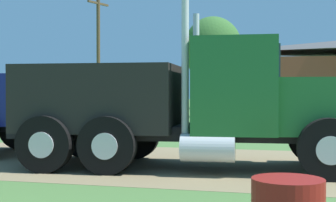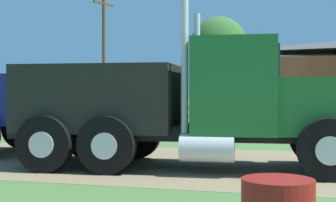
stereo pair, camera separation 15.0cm
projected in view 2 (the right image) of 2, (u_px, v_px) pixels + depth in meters
The scene contains 4 objects.
truck_foreground_white at pixel (187, 104), 10.16m from camera, with size 7.60×3.12×3.31m.
visitor_far_side at pixel (144, 111), 16.27m from camera, with size 0.53×0.43×1.75m.
utility_pole_near at pixel (104, 51), 35.60m from camera, with size 0.79×2.14×8.56m.
tree_left at pixel (219, 49), 46.61m from camera, with size 5.57×5.57×8.73m.
Camera 2 is at (-2.69, -10.46, 1.55)m, focal length 52.73 mm.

